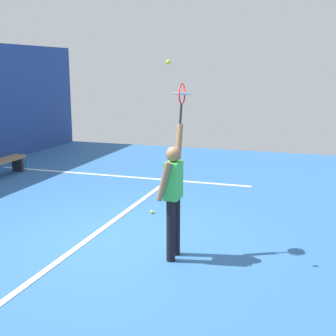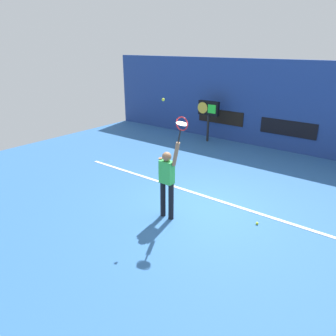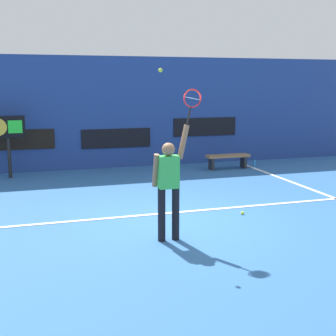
# 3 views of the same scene
# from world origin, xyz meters

# --- Properties ---
(ground_plane) EXTENTS (18.00, 18.00, 0.00)m
(ground_plane) POSITION_xyz_m (0.00, 0.00, 0.00)
(ground_plane) COLOR #2D609E
(back_wall) EXTENTS (18.00, 0.20, 3.48)m
(back_wall) POSITION_xyz_m (0.00, 6.18, 1.74)
(back_wall) COLOR navy
(back_wall) RESTS_ON ground_plane
(sponsor_banner_center) EXTENTS (2.20, 0.03, 0.60)m
(sponsor_banner_center) POSITION_xyz_m (0.00, 6.06, 0.94)
(sponsor_banner_center) COLOR black
(sponsor_banner_portside) EXTENTS (2.20, 0.03, 0.60)m
(sponsor_banner_portside) POSITION_xyz_m (-3.00, 6.06, 1.00)
(sponsor_banner_portside) COLOR black
(sponsor_banner_starboard) EXTENTS (2.20, 0.03, 0.60)m
(sponsor_banner_starboard) POSITION_xyz_m (3.00, 6.06, 1.22)
(sponsor_banner_starboard) COLOR black
(court_baseline) EXTENTS (10.00, 0.10, 0.01)m
(court_baseline) POSITION_xyz_m (0.00, 0.58, 0.01)
(court_baseline) COLOR white
(court_baseline) RESTS_ON ground_plane
(court_sideline) EXTENTS (0.10, 7.00, 0.01)m
(court_sideline) POSITION_xyz_m (4.14, 2.00, 0.01)
(court_sideline) COLOR white
(court_sideline) RESTS_ON ground_plane
(tennis_player) EXTENTS (0.61, 0.31, 1.99)m
(tennis_player) POSITION_xyz_m (-0.43, -0.98, 1.01)
(tennis_player) COLOR black
(tennis_player) RESTS_ON ground_plane
(tennis_racket) EXTENTS (0.37, 0.27, 0.63)m
(tennis_racket) POSITION_xyz_m (-0.03, -0.99, 2.38)
(tennis_racket) COLOR black
(tennis_ball) EXTENTS (0.07, 0.07, 0.07)m
(tennis_ball) POSITION_xyz_m (-0.56, -0.95, 2.86)
(tennis_ball) COLOR #CCE033
(scoreboard_clock) EXTENTS (0.96, 0.20, 1.76)m
(scoreboard_clock) POSITION_xyz_m (-3.21, 5.38, 1.37)
(scoreboard_clock) COLOR black
(scoreboard_clock) RESTS_ON ground_plane
(court_bench) EXTENTS (1.40, 0.36, 0.45)m
(court_bench) POSITION_xyz_m (3.30, 4.84, 0.34)
(court_bench) COLOR olive
(court_bench) RESTS_ON ground_plane
(water_bottle) EXTENTS (0.07, 0.07, 0.24)m
(water_bottle) POSITION_xyz_m (4.24, 4.84, 0.12)
(water_bottle) COLOR #338CD8
(water_bottle) RESTS_ON ground_plane
(spare_ball) EXTENTS (0.07, 0.07, 0.07)m
(spare_ball) POSITION_xyz_m (1.47, 0.05, 0.03)
(spare_ball) COLOR #CCE033
(spare_ball) RESTS_ON ground_plane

